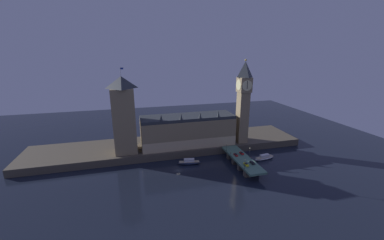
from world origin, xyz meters
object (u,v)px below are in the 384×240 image
(victoria_tower, at_px, (124,115))
(boat_upstream, at_px, (189,162))
(pedestrian_far_rail, at_px, (231,153))
(pedestrian_mid_walk, at_px, (251,158))
(street_lamp_near, at_px, (245,163))
(car_southbound_lead, at_px, (252,163))
(boat_downstream, at_px, (264,158))
(car_southbound_trail, at_px, (242,153))
(street_lamp_mid, at_px, (250,151))
(clock_tower, at_px, (243,100))
(street_lamp_far, at_px, (227,146))
(car_northbound_lead, at_px, (236,155))
(car_northbound_trail, at_px, (246,164))

(victoria_tower, height_order, boat_upstream, victoria_tower)
(pedestrian_far_rail, bearing_deg, victoria_tower, 160.22)
(pedestrian_mid_walk, height_order, street_lamp_near, street_lamp_near)
(victoria_tower, bearing_deg, pedestrian_mid_walk, -24.13)
(car_southbound_lead, bearing_deg, victoria_tower, 151.54)
(pedestrian_far_rail, relative_size, boat_downstream, 0.10)
(victoria_tower, bearing_deg, car_southbound_trail, -19.15)
(pedestrian_mid_walk, xyz_separation_m, boat_upstream, (-40.68, 15.46, -5.61))
(street_lamp_mid, height_order, boat_upstream, street_lamp_mid)
(pedestrian_mid_walk, distance_m, boat_upstream, 43.88)
(clock_tower, relative_size, boat_upstream, 3.99)
(victoria_tower, distance_m, street_lamp_far, 79.15)
(car_northbound_lead, distance_m, pedestrian_mid_walk, 11.24)
(car_northbound_trail, distance_m, boat_upstream, 40.61)
(street_lamp_near, distance_m, street_lamp_far, 29.44)
(boat_upstream, bearing_deg, boat_downstream, -6.51)
(clock_tower, height_order, car_northbound_trail, clock_tower)
(car_southbound_lead, distance_m, boat_upstream, 44.24)
(victoria_tower, relative_size, street_lamp_mid, 8.50)
(victoria_tower, distance_m, car_southbound_trail, 90.02)
(boat_upstream, bearing_deg, car_southbound_trail, -9.13)
(street_lamp_mid, relative_size, boat_downstream, 0.43)
(car_northbound_trail, distance_m, street_lamp_near, 5.84)
(car_northbound_lead, xyz_separation_m, car_southbound_trail, (5.27, 1.35, 0.06))
(pedestrian_mid_walk, relative_size, street_lamp_far, 0.27)
(pedestrian_mid_walk, xyz_separation_m, street_lamp_mid, (0.40, 3.15, 3.73))
(victoria_tower, height_order, car_southbound_lead, victoria_tower)
(pedestrian_mid_walk, bearing_deg, street_lamp_near, -133.39)
(victoria_tower, distance_m, street_lamp_near, 90.95)
(car_southbound_lead, xyz_separation_m, car_southbound_trail, (0.00, 15.81, 0.01))
(car_southbound_trail, xyz_separation_m, pedestrian_far_rail, (-7.90, 1.84, 0.22))
(victoria_tower, xyz_separation_m, pedestrian_far_rail, (73.24, -26.35, -26.72))
(boat_downstream, bearing_deg, pedestrian_mid_walk, -151.37)
(victoria_tower, relative_size, car_southbound_lead, 13.98)
(clock_tower, height_order, victoria_tower, clock_tower)
(victoria_tower, distance_m, pedestrian_far_rail, 82.29)
(car_southbound_lead, bearing_deg, street_lamp_mid, 72.48)
(street_lamp_near, bearing_deg, boat_downstream, 36.90)
(clock_tower, relative_size, street_lamp_near, 10.28)
(victoria_tower, relative_size, street_lamp_far, 10.51)
(car_northbound_lead, relative_size, pedestrian_mid_walk, 2.68)
(car_northbound_trail, bearing_deg, car_southbound_trail, 72.99)
(car_northbound_lead, distance_m, car_southbound_lead, 15.38)
(car_northbound_lead, height_order, street_lamp_mid, street_lamp_mid)
(boat_downstream, bearing_deg, street_lamp_mid, -160.08)
(car_northbound_trail, distance_m, street_lamp_far, 26.10)
(street_lamp_mid, bearing_deg, pedestrian_far_rail, 143.71)
(car_northbound_lead, relative_size, car_southbound_lead, 0.98)
(car_southbound_lead, height_order, street_lamp_mid, street_lamp_mid)
(car_southbound_lead, bearing_deg, car_northbound_lead, 110.03)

